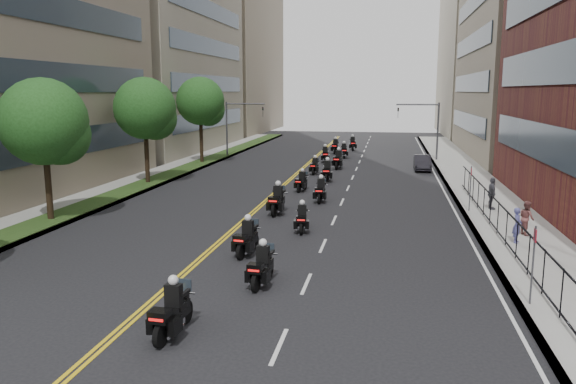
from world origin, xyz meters
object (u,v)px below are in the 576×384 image
pedestrian_a (517,225)px  motorcycle_9 (338,160)px  motorcycle_3 (302,219)px  pedestrian_b (527,218)px  motorcycle_7 (327,172)px  parked_sedan (422,163)px  motorcycle_5 (321,191)px  motorcycle_4 (277,201)px  pedestrian_c (492,193)px  motorcycle_6 (302,182)px  motorcycle_0 (172,313)px  motorcycle_2 (247,239)px  motorcycle_11 (344,151)px  motorcycle_13 (353,144)px  motorcycle_1 (262,267)px  motorcycle_12 (335,147)px  motorcycle_10 (325,155)px  motorcycle_8 (315,167)px

pedestrian_a → motorcycle_9: bearing=39.9°
motorcycle_3 → pedestrian_b: bearing=-1.7°
motorcycle_7 → parked_sedan: size_ratio=0.63×
motorcycle_5 → motorcycle_4: bearing=-116.5°
motorcycle_5 → pedestrian_c: size_ratio=1.25×
motorcycle_6 → motorcycle_4: bearing=-84.0°
motorcycle_7 → motorcycle_0: bearing=-94.0°
motorcycle_2 → motorcycle_11: (1.21, 34.87, 0.00)m
motorcycle_3 → motorcycle_7: size_ratio=0.85×
motorcycle_6 → motorcycle_9: bearing=90.5°
motorcycle_6 → pedestrian_a: bearing=-38.5°
motorcycle_2 → motorcycle_13: bearing=94.4°
motorcycle_9 → pedestrian_b: 24.25m
motorcycle_0 → parked_sedan: 36.06m
motorcycle_3 → pedestrian_a: (9.63, -0.82, 0.32)m
motorcycle_3 → pedestrian_a: 9.67m
motorcycle_1 → motorcycle_4: bearing=103.6°
motorcycle_0 → motorcycle_2: 7.95m
motorcycle_12 → motorcycle_13: 3.77m
motorcycle_5 → motorcycle_10: motorcycle_10 is taller
motorcycle_10 → pedestrian_c: size_ratio=1.31×
motorcycle_4 → motorcycle_7: motorcycle_4 is taller
motorcycle_13 → pedestrian_b: 38.67m
motorcycle_0 → motorcycle_4: bearing=94.3°
motorcycle_0 → motorcycle_10: motorcycle_10 is taller
motorcycle_2 → parked_sedan: (8.53, 27.07, -0.02)m
motorcycle_13 → parked_sedan: 16.64m
motorcycle_8 → pedestrian_a: (11.51, -19.79, 0.32)m
motorcycle_2 → motorcycle_13: motorcycle_13 is taller
motorcycle_3 → motorcycle_6: motorcycle_6 is taller
pedestrian_b → motorcycle_4: bearing=60.4°
motorcycle_1 → motorcycle_3: bearing=93.4°
motorcycle_5 → pedestrian_a: size_ratio=1.45×
parked_sedan → pedestrian_a: pedestrian_a is taller
motorcycle_0 → motorcycle_1: motorcycle_0 is taller
motorcycle_6 → motorcycle_8: motorcycle_6 is taller
motorcycle_1 → motorcycle_7: size_ratio=0.91×
motorcycle_2 → motorcycle_12: motorcycle_12 is taller
motorcycle_8 → motorcycle_11: motorcycle_11 is taller
motorcycle_3 → motorcycle_10: size_ratio=0.89×
motorcycle_2 → pedestrian_a: 11.78m
motorcycle_2 → pedestrian_a: bearing=23.4°
motorcycle_5 → parked_sedan: (6.88, 15.33, -0.01)m
motorcycle_10 → motorcycle_12: 7.84m
pedestrian_a → pedestrian_c: 7.15m
motorcycle_0 → motorcycle_11: 42.84m
motorcycle_6 → motorcycle_10: bearing=98.3°
motorcycle_2 → motorcycle_10: size_ratio=0.97×
motorcycle_3 → motorcycle_4: 4.13m
motorcycle_2 → parked_sedan: bearing=79.1°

